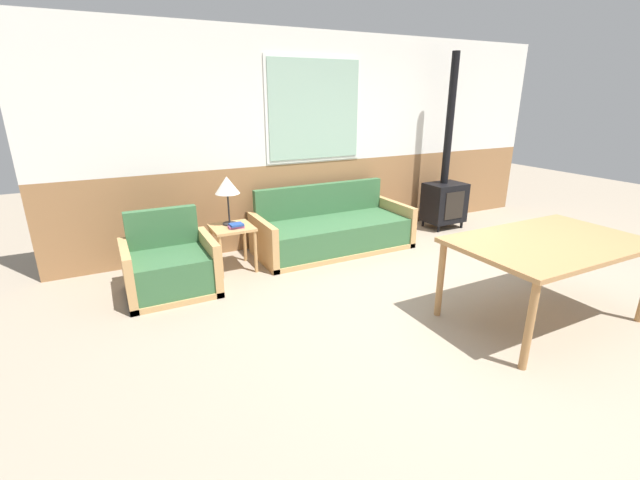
% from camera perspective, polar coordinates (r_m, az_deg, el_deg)
% --- Properties ---
extents(ground_plane, '(16.00, 16.00, 0.00)m').
position_cam_1_polar(ground_plane, '(4.29, 18.70, -9.10)').
color(ground_plane, gray).
extents(wall_back, '(7.20, 0.09, 2.70)m').
position_cam_1_polar(wall_back, '(5.94, 1.41, 13.35)').
color(wall_back, '#996B42').
rests_on(wall_back, ground_plane).
extents(couch, '(2.02, 0.85, 0.81)m').
position_cam_1_polar(couch, '(5.56, 1.72, 1.12)').
color(couch, tan).
rests_on(couch, ground_plane).
extents(armchair, '(0.88, 0.73, 0.82)m').
position_cam_1_polar(armchair, '(4.62, -19.31, -3.65)').
color(armchair, tan).
rests_on(armchair, ground_plane).
extents(side_table, '(0.46, 0.46, 0.52)m').
position_cam_1_polar(side_table, '(4.97, -11.61, 0.68)').
color(side_table, tan).
rests_on(side_table, ground_plane).
extents(table_lamp, '(0.28, 0.28, 0.56)m').
position_cam_1_polar(table_lamp, '(4.91, -12.29, 6.99)').
color(table_lamp, '#262628').
rests_on(table_lamp, side_table).
extents(book_stack, '(0.17, 0.13, 0.05)m').
position_cam_1_polar(book_stack, '(4.86, -11.11, 1.88)').
color(book_stack, '#994C84').
rests_on(book_stack, side_table).
extents(dining_table, '(1.66, 1.04, 0.75)m').
position_cam_1_polar(dining_table, '(4.19, 28.22, -0.92)').
color(dining_table, '#B27F4C').
rests_on(dining_table, ground_plane).
extents(wood_stove, '(0.58, 0.44, 2.50)m').
position_cam_1_polar(wood_stove, '(6.72, 16.32, 6.16)').
color(wood_stove, black).
rests_on(wood_stove, ground_plane).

